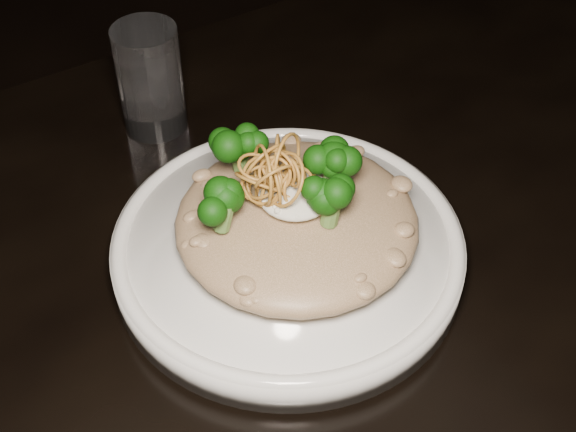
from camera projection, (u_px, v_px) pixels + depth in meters
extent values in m
cube|color=black|center=(332.00, 302.00, 0.66)|extent=(1.10, 0.80, 0.04)
cylinder|color=black|center=(455.00, 191.00, 1.30)|extent=(0.05, 0.05, 0.71)
cylinder|color=white|center=(288.00, 251.00, 0.65)|extent=(0.28, 0.28, 0.03)
ellipsoid|color=brown|center=(297.00, 221.00, 0.62)|extent=(0.19, 0.19, 0.04)
ellipsoid|color=silver|center=(295.00, 194.00, 0.60)|extent=(0.06, 0.06, 0.02)
cylinder|color=silver|center=(150.00, 79.00, 0.75)|extent=(0.08, 0.08, 0.11)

